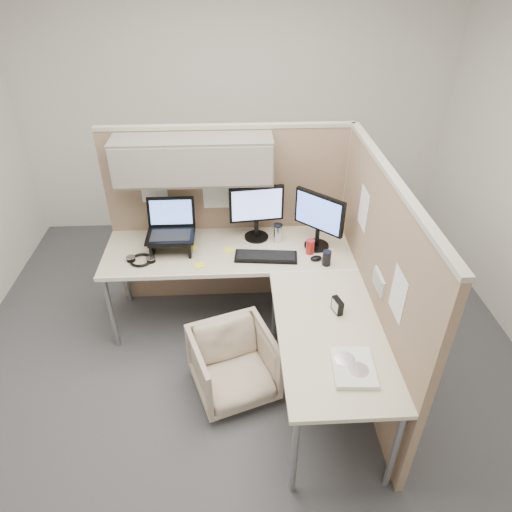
{
  "coord_description": "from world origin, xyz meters",
  "views": [
    {
      "loc": [
        -0.05,
        -2.54,
        2.75
      ],
      "look_at": [
        0.1,
        0.25,
        0.85
      ],
      "focal_mm": 32.0,
      "sensor_mm": 36.0,
      "label": 1
    }
  ],
  "objects_px": {
    "office_chair": "(234,362)",
    "monitor_left": "(256,209)",
    "keyboard": "(266,257)",
    "desk": "(260,283)"
  },
  "relations": [
    {
      "from": "keyboard",
      "to": "monitor_left",
      "type": "bearing_deg",
      "value": 106.67
    },
    {
      "from": "office_chair",
      "to": "keyboard",
      "type": "relative_size",
      "value": 1.17
    },
    {
      "from": "monitor_left",
      "to": "keyboard",
      "type": "distance_m",
      "value": 0.41
    },
    {
      "from": "desk",
      "to": "monitor_left",
      "type": "xyz_separation_m",
      "value": [
        0.0,
        0.58,
        0.32
      ]
    },
    {
      "from": "monitor_left",
      "to": "office_chair",
      "type": "bearing_deg",
      "value": -109.21
    },
    {
      "from": "desk",
      "to": "keyboard",
      "type": "bearing_deg",
      "value": 77.28
    },
    {
      "from": "office_chair",
      "to": "monitor_left",
      "type": "relative_size",
      "value": 1.22
    },
    {
      "from": "office_chair",
      "to": "monitor_left",
      "type": "distance_m",
      "value": 1.22
    },
    {
      "from": "desk",
      "to": "monitor_left",
      "type": "relative_size",
      "value": 4.29
    },
    {
      "from": "monitor_left",
      "to": "keyboard",
      "type": "xyz_separation_m",
      "value": [
        0.06,
        -0.31,
        -0.26
      ]
    }
  ]
}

